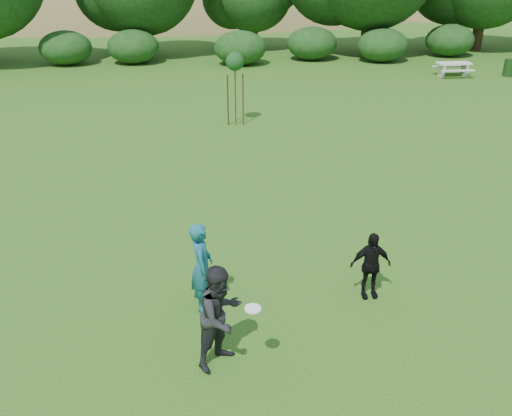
{
  "coord_description": "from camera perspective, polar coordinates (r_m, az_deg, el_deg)",
  "views": [
    {
      "loc": [
        -1.34,
        -8.79,
        6.64
      ],
      "look_at": [
        0.0,
        3.0,
        1.1
      ],
      "focal_mm": 40.0,
      "sensor_mm": 36.0,
      "label": 1
    }
  ],
  "objects": [
    {
      "name": "ground",
      "position": [
        11.1,
        1.78,
        -11.74
      ],
      "size": [
        120.0,
        120.0,
        0.0
      ],
      "primitive_type": "plane",
      "color": "#19470C",
      "rests_on": "ground"
    },
    {
      "name": "picnic_table",
      "position": [
        33.51,
        19.14,
        13.18
      ],
      "size": [
        1.8,
        1.48,
        0.76
      ],
      "color": "beige",
      "rests_on": "ground"
    },
    {
      "name": "frisbee",
      "position": [
        9.3,
        -0.32,
        -10.04
      ],
      "size": [
        0.27,
        0.27,
        0.04
      ],
      "color": "white",
      "rests_on": "ground"
    },
    {
      "name": "player_teal",
      "position": [
        11.18,
        -5.45,
        -5.86
      ],
      "size": [
        0.45,
        0.68,
        1.84
      ],
      "primitive_type": "imported",
      "rotation": [
        0.0,
        0.0,
        1.55
      ],
      "color": "#175868",
      "rests_on": "ground"
    },
    {
      "name": "hillside",
      "position": [
        79.46,
        -5.85,
        11.37
      ],
      "size": [
        150.0,
        72.0,
        52.0
      ],
      "color": "olive",
      "rests_on": "ground"
    },
    {
      "name": "sapling",
      "position": [
        22.54,
        -2.13,
        14.22
      ],
      "size": [
        0.7,
        0.7,
        2.85
      ],
      "color": "#392A16",
      "rests_on": "ground"
    },
    {
      "name": "player_grey",
      "position": [
        9.76,
        -3.53,
        -10.75
      ],
      "size": [
        1.16,
        1.15,
        1.89
      ],
      "primitive_type": "imported",
      "rotation": [
        0.0,
        0.0,
        0.74
      ],
      "color": "black",
      "rests_on": "ground"
    },
    {
      "name": "trash_can_near",
      "position": [
        34.74,
        23.99,
        12.69
      ],
      "size": [
        0.6,
        0.6,
        0.9
      ],
      "primitive_type": "cylinder",
      "color": "#1B3D16",
      "rests_on": "ground"
    },
    {
      "name": "player_black",
      "position": [
        11.8,
        11.37,
        -5.63
      ],
      "size": [
        0.85,
        0.37,
        1.45
      ],
      "primitive_type": "imported",
      "rotation": [
        0.0,
        0.0,
        0.02
      ],
      "color": "black",
      "rests_on": "ground"
    }
  ]
}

